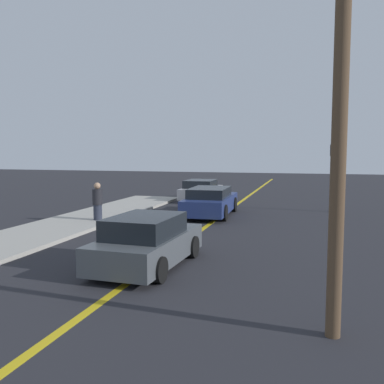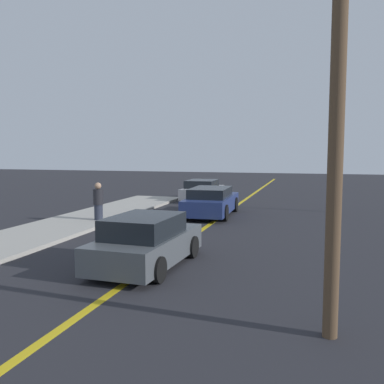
% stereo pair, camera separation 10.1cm
% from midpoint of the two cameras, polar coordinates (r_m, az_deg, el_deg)
% --- Properties ---
extents(road_center_line, '(0.20, 60.00, 0.01)m').
position_cam_midpoint_polar(road_center_line, '(16.33, 1.15, -5.03)').
color(road_center_line, gold).
rests_on(road_center_line, ground_plane).
extents(sidewalk_left, '(2.98, 27.58, 0.13)m').
position_cam_midpoint_polar(sidewalk_left, '(14.99, -23.54, -6.22)').
color(sidewalk_left, '#ADA89E').
rests_on(sidewalk_left, ground_plane).
extents(car_ahead_center, '(2.00, 4.01, 1.36)m').
position_cam_midpoint_polar(car_ahead_center, '(11.17, -6.26, -6.67)').
color(car_ahead_center, '#4C5156').
rests_on(car_ahead_center, ground_plane).
extents(car_far_distant, '(2.10, 4.77, 1.31)m').
position_cam_midpoint_polar(car_far_distant, '(19.77, 2.32, -1.28)').
color(car_far_distant, navy).
rests_on(car_far_distant, ground_plane).
extents(car_parked_left_lot, '(2.04, 4.00, 1.25)m').
position_cam_midpoint_polar(car_parked_left_lot, '(25.62, 1.11, 0.22)').
color(car_parked_left_lot, '#9E9EA3').
rests_on(car_parked_left_lot, ground_plane).
extents(pedestrian_far_standing, '(0.42, 0.42, 1.56)m').
position_cam_midpoint_polar(pedestrian_far_standing, '(18.11, -12.64, -1.27)').
color(pedestrian_far_standing, '#282D3D').
rests_on(pedestrian_far_standing, sidewalk_left).
extents(traffic_light, '(0.18, 0.40, 3.30)m').
position_cam_midpoint_polar(traffic_light, '(21.94, 17.96, 2.85)').
color(traffic_light, slate).
rests_on(traffic_light, ground_plane).
extents(utility_pole, '(0.24, 0.24, 5.59)m').
position_cam_midpoint_polar(utility_pole, '(7.05, 18.53, 3.53)').
color(utility_pole, brown).
rests_on(utility_pole, ground_plane).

